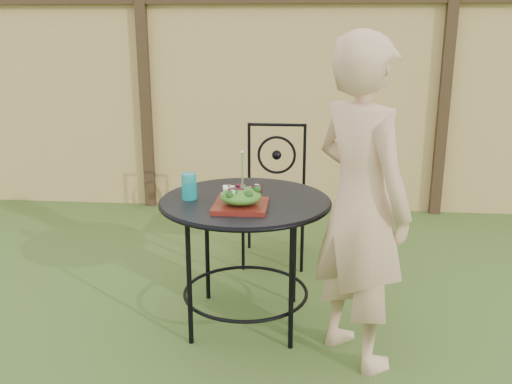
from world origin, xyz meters
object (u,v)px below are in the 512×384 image
Objects in this scene: patio_chair at (275,190)px; diner at (361,205)px; patio_table at (245,223)px; salad_plate at (241,206)px.

diner reaches higher than patio_chair.
patio_table is 0.22m from salad_plate.
patio_chair is at bearing 83.91° from patio_table.
patio_chair is at bearing -16.29° from diner.
diner is 0.61m from salad_plate.
patio_table is 0.69m from diner.
salad_plate reaches higher than patio_table.
diner is at bearing -26.47° from patio_table.
patio_chair is at bearing 84.51° from salad_plate.
patio_table is 0.98m from patio_chair.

